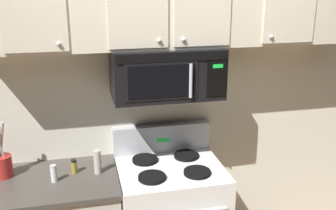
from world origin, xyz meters
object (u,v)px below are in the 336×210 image
(utensil_crock_red, at_px, (3,163))
(salt_shaker, at_px, (54,174))
(over_range_microwave, at_px, (166,72))
(spice_jar, at_px, (74,166))
(pepper_mill, at_px, (97,162))

(utensil_crock_red, xyz_separation_m, salt_shaker, (0.34, -0.15, -0.04))
(over_range_microwave, relative_size, spice_jar, 7.58)
(over_range_microwave, distance_m, pepper_mill, 0.79)
(over_range_microwave, xyz_separation_m, pepper_mill, (-0.51, -0.09, -0.59))
(salt_shaker, distance_m, spice_jar, 0.16)
(pepper_mill, bearing_deg, over_range_microwave, 10.09)
(over_range_microwave, bearing_deg, salt_shaker, -169.57)
(utensil_crock_red, xyz_separation_m, pepper_mill, (0.63, -0.09, -0.01))
(pepper_mill, xyz_separation_m, spice_jar, (-0.16, 0.04, -0.04))
(utensil_crock_red, relative_size, spice_jar, 3.94)
(over_range_microwave, height_order, salt_shaker, over_range_microwave)
(over_range_microwave, relative_size, salt_shaker, 6.37)
(over_range_microwave, xyz_separation_m, spice_jar, (-0.67, -0.05, -0.63))
(utensil_crock_red, height_order, pepper_mill, utensil_crock_red)
(utensil_crock_red, bearing_deg, pepper_mill, -8.52)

